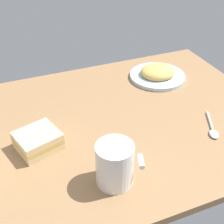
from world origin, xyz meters
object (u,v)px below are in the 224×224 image
at_px(coffee_mug_black, 115,164).
at_px(plate_of_food, 158,74).
at_px(sandwich_main, 38,141).
at_px(spoon, 212,129).

bearing_deg(coffee_mug_black, plate_of_food, 50.15).
relative_size(coffee_mug_black, sandwich_main, 0.88).
bearing_deg(plate_of_food, spoon, -90.43).
bearing_deg(coffee_mug_black, spoon, 12.06).
height_order(plate_of_food, sandwich_main, same).
xyz_separation_m(coffee_mug_black, spoon, (0.30, 0.06, -0.05)).
height_order(plate_of_food, coffee_mug_black, coffee_mug_black).
bearing_deg(spoon, coffee_mug_black, -167.94).
xyz_separation_m(plate_of_food, coffee_mug_black, (-0.30, -0.36, 0.03)).
distance_m(plate_of_food, spoon, 0.30).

